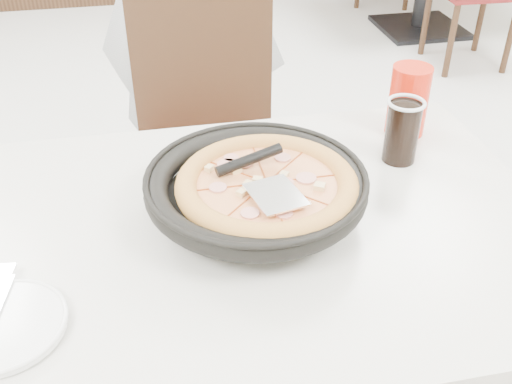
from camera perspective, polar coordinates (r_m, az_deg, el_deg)
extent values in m
plane|color=beige|center=(1.92, -3.26, -13.55)|extent=(7.00, 7.00, 0.00)
cylinder|color=black|center=(1.10, 0.28, -2.22)|extent=(0.12, 0.12, 0.04)
cylinder|color=black|center=(1.10, 0.00, -0.34)|extent=(0.35, 0.35, 0.01)
cylinder|color=#C8883A|center=(1.08, 1.04, -0.06)|extent=(0.31, 0.31, 0.02)
cube|color=white|center=(1.02, 1.88, -0.23)|extent=(0.10, 0.12, 0.00)
cylinder|color=white|center=(0.98, -23.01, -11.69)|extent=(0.20, 0.20, 0.01)
cylinder|color=black|center=(1.30, 13.72, 5.49)|extent=(0.07, 0.07, 0.13)
cylinder|color=red|center=(1.41, 14.30, 8.45)|extent=(0.09, 0.09, 0.16)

